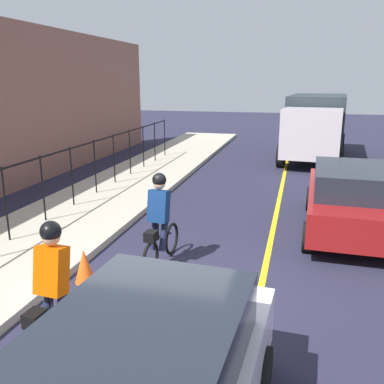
{
  "coord_description": "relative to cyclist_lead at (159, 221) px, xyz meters",
  "views": [
    {
      "loc": [
        -6.14,
        -2.08,
        3.48
      ],
      "look_at": [
        2.74,
        0.21,
        1.0
      ],
      "focal_mm": 39.17,
      "sensor_mm": 36.0,
      "label": 1
    }
  ],
  "objects": [
    {
      "name": "ground_plane",
      "position": [
        -0.9,
        -0.37,
        -0.91
      ],
      "size": [
        80.0,
        80.0,
        0.0
      ],
      "primitive_type": "plane",
      "color": "#232337"
    },
    {
      "name": "lane_line_centre",
      "position": [
        -0.9,
        -1.97,
        -0.91
      ],
      "size": [
        36.0,
        0.12,
        0.01
      ],
      "primitive_type": "cube",
      "color": "yellow",
      "rests_on": "ground"
    },
    {
      "name": "iron_fence",
      "position": [
        0.1,
        3.43,
        0.37
      ],
      "size": [
        21.43,
        0.04,
        1.6
      ],
      "color": "black",
      "rests_on": "sidewalk"
    },
    {
      "name": "cyclist_lead",
      "position": [
        0.0,
        0.0,
        0.0
      ],
      "size": [
        1.71,
        0.38,
        1.83
      ],
      "rotation": [
        0.0,
        0.0,
        -0.08
      ],
      "color": "black",
      "rests_on": "ground"
    },
    {
      "name": "cyclist_follow",
      "position": [
        -2.88,
        0.41,
        0.0
      ],
      "size": [
        1.71,
        0.38,
        1.83
      ],
      "rotation": [
        0.0,
        0.0,
        -0.08
      ],
      "color": "black",
      "rests_on": "ground"
    },
    {
      "name": "patrol_sedan",
      "position": [
        2.85,
        -3.64,
        -0.09
      ],
      "size": [
        4.46,
        2.03,
        1.58
      ],
      "rotation": [
        0.0,
        0.0,
        -0.03
      ],
      "color": "maroon",
      "rests_on": "ground"
    },
    {
      "name": "box_truck_background",
      "position": [
        12.54,
        -3.1,
        0.64
      ],
      "size": [
        6.89,
        3.01,
        2.78
      ],
      "rotation": [
        0.0,
        0.0,
        3.05
      ],
      "color": "#262E34",
      "rests_on": "ground"
    },
    {
      "name": "traffic_cone_near",
      "position": [
        -0.97,
        1.07,
        -0.6
      ],
      "size": [
        0.36,
        0.36,
        0.61
      ],
      "primitive_type": "cone",
      "color": "#FA5B18",
      "rests_on": "ground"
    }
  ]
}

